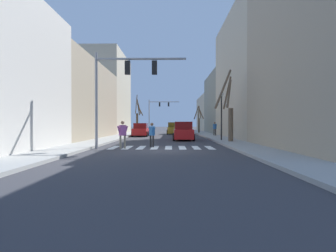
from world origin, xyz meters
The scene contains 18 objects.
ground_plane centered at (0.00, 0.00, 0.00)m, with size 240.00×240.00×0.00m, color #38383D.
sidewalk_left centered at (-5.46, 0.00, 0.07)m, with size 2.31×90.00×0.15m.
sidewalk_right centered at (5.46, 0.00, 0.07)m, with size 2.31×90.00×0.15m.
building_row_left centered at (-9.62, 14.13, 4.91)m, with size 6.00×37.07×12.21m.
building_row_right centered at (9.62, 17.30, 5.54)m, with size 6.00×53.00×13.16m.
crosswalk_stripes centered at (0.00, 1.71, 0.00)m, with size 6.75×2.60×0.01m.
traffic_signal_near centered at (-2.45, 0.81, 4.32)m, with size 5.69×0.28×6.01m.
traffic_signal_far centered at (-2.29, 39.32, 4.73)m, with size 6.38×0.28×6.56m.
street_lamp_right_corner centered at (4.99, 7.35, 3.11)m, with size 0.95×0.36×4.18m.
car_parked_right_far centered at (-3.20, 17.27, 0.77)m, with size 1.96×4.27×1.64m.
car_parked_left_near centered at (1.76, 9.59, 0.82)m, with size 2.00×4.40×1.76m.
car_at_intersection centered at (0.95, 23.98, 0.82)m, with size 2.03×4.84×1.78m.
pedestrian_crossing_street centered at (-0.68, 2.15, 0.97)m, with size 0.54×0.57×1.64m.
pedestrian_on_right_sidewalk centered at (5.91, 16.40, 1.12)m, with size 0.46×0.63×1.64m.
pedestrian_waiting_at_curb centered at (-2.42, 0.89, 1.04)m, with size 0.66×0.53×1.76m.
street_tree_right_far centered at (-5.79, 34.08, 3.06)m, with size 1.32×3.63×6.91m.
street_tree_right_mid centered at (5.27, 5.66, 2.49)m, with size 1.73×2.36×5.82m.
street_tree_left_near centered at (5.03, 26.58, 2.22)m, with size 1.40×2.49×4.31m.
Camera 1 is at (0.65, -15.48, 1.57)m, focal length 28.00 mm.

